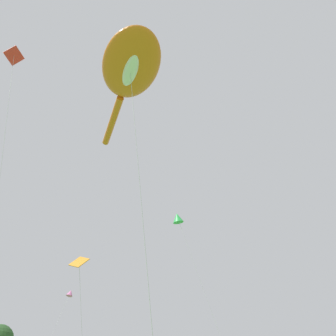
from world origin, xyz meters
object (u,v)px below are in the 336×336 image
object	(u,v)px
big_show_kite	(130,68)
small_kite_stunt_black	(70,293)
small_kite_triangle_green	(79,265)
small_kite_diamond_red	(13,66)
small_kite_bird_shape	(178,218)

from	to	relation	value
big_show_kite	small_kite_stunt_black	xyz separation A→B (m)	(12.33, 18.60, -8.49)
small_kite_triangle_green	small_kite_diamond_red	size ratio (longest dim) A/B	0.44
small_kite_triangle_green	small_kite_bird_shape	size ratio (longest dim) A/B	0.55
small_kite_bird_shape	big_show_kite	bearing A→B (deg)	-52.44
big_show_kite	small_kite_triangle_green	distance (m)	12.75
big_show_kite	small_kite_diamond_red	xyz separation A→B (m)	(-4.54, 5.28, -0.54)
big_show_kite	small_kite_bird_shape	distance (m)	15.07
small_kite_diamond_red	small_kite_stunt_black	bearing A→B (deg)	-80.39
small_kite_triangle_green	small_kite_diamond_red	xyz separation A→B (m)	(-8.53, -1.60, 9.43)
small_kite_bird_shape	small_kite_diamond_red	world-z (taller)	small_kite_diamond_red
big_show_kite	small_kite_bird_shape	xyz separation A→B (m)	(13.53, 5.81, -3.23)
small_kite_triangle_green	small_kite_diamond_red	world-z (taller)	small_kite_diamond_red
small_kite_stunt_black	small_kite_diamond_red	world-z (taller)	small_kite_diamond_red
small_kite_triangle_green	big_show_kite	bearing A→B (deg)	72.76
big_show_kite	small_kite_stunt_black	size ratio (longest dim) A/B	1.95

